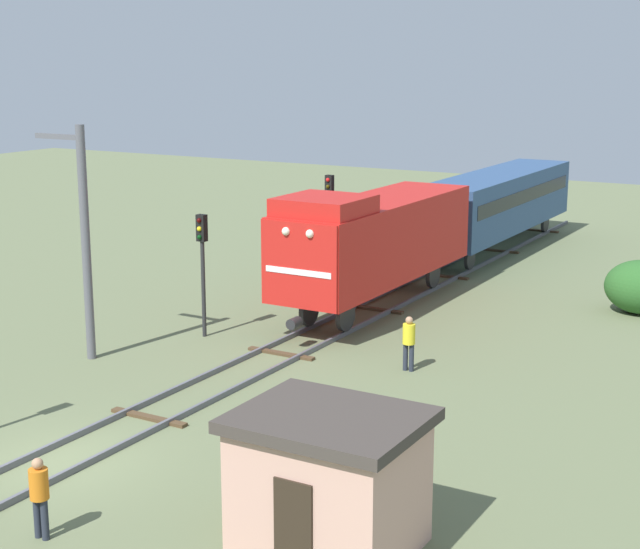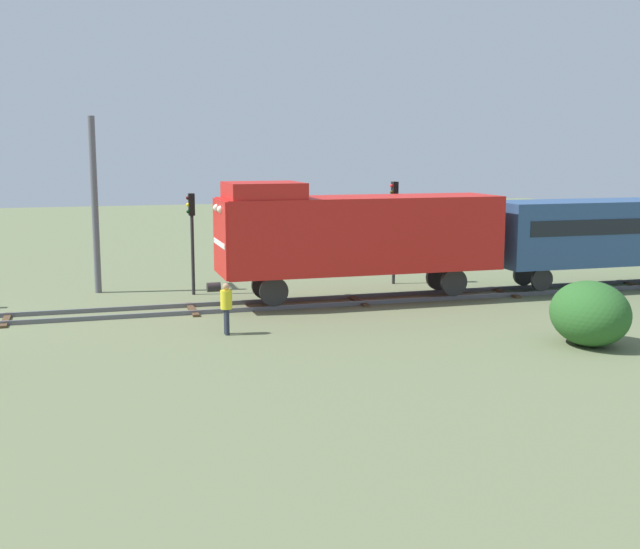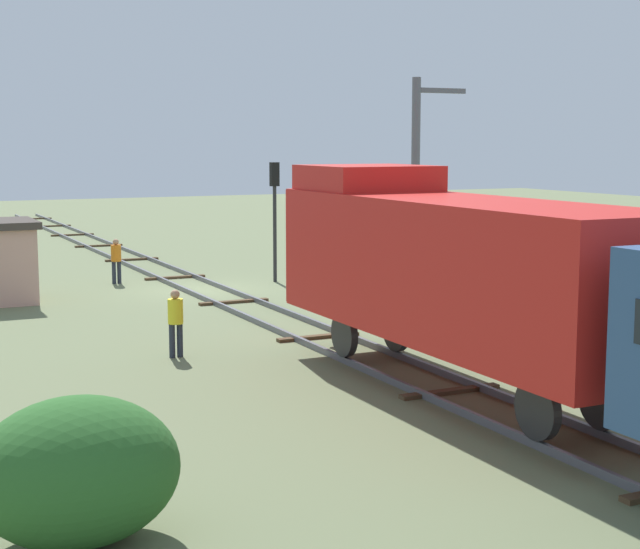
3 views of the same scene
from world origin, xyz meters
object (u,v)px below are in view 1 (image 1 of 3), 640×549
object	(u,v)px
worker_by_signal	(409,339)
relay_hut	(329,481)
traffic_signal_mid	(202,252)
locomotive	(373,238)
worker_near_track	(39,492)
catenary_mast	(84,236)
traffic_signal_far	(329,209)
passenger_car_leading	(498,200)

from	to	relation	value
worker_by_signal	relay_hut	distance (m)	11.22
traffic_signal_mid	worker_by_signal	distance (m)	7.84
locomotive	worker_near_track	world-z (taller)	locomotive
locomotive	catenary_mast	distance (m)	11.03
catenary_mast	relay_hut	bearing A→B (deg)	-28.59
traffic_signal_far	relay_hut	distance (m)	22.61
worker_near_track	catenary_mast	xyz separation A→B (m)	(-7.47, 9.38, 2.91)
traffic_signal_mid	traffic_signal_far	xyz separation A→B (m)	(-0.20, 8.99, 0.24)
traffic_signal_mid	traffic_signal_far	size ratio (longest dim) A/B	0.92
relay_hut	traffic_signal_far	bearing A→B (deg)	119.50
locomotive	catenary_mast	xyz separation A→B (m)	(-5.07, -9.73, 1.14)
worker_near_track	catenary_mast	bearing A→B (deg)	-129.91
worker_near_track	catenary_mast	size ratio (longest dim) A/B	0.23
locomotive	relay_hut	bearing A→B (deg)	-65.65
traffic_signal_mid	relay_hut	xyz separation A→B (m)	(10.90, -10.63, -1.53)
passenger_car_leading	catenary_mast	size ratio (longest dim) A/B	1.91
traffic_signal_mid	catenary_mast	world-z (taller)	catenary_mast
traffic_signal_far	worker_by_signal	distance (m)	12.03
passenger_car_leading	worker_near_track	xyz separation A→B (m)	(2.40, -32.45, -1.53)
passenger_car_leading	traffic_signal_far	bearing A→B (deg)	-109.28
traffic_signal_far	catenary_mast	xyz separation A→B (m)	(-1.47, -12.77, 0.75)
catenary_mast	passenger_car_leading	bearing A→B (deg)	77.61
passenger_car_leading	worker_by_signal	size ratio (longest dim) A/B	8.24
passenger_car_leading	catenary_mast	world-z (taller)	catenary_mast
traffic_signal_far	relay_hut	xyz separation A→B (m)	(11.10, -19.62, -1.77)
locomotive	worker_by_signal	distance (m)	7.42
locomotive	traffic_signal_far	size ratio (longest dim) A/B	2.54
worker_near_track	worker_by_signal	bearing A→B (deg)	-176.16
worker_near_track	catenary_mast	world-z (taller)	catenary_mast
locomotive	worker_near_track	size ratio (longest dim) A/B	6.82
traffic_signal_mid	traffic_signal_far	distance (m)	8.99
worker_near_track	traffic_signal_far	bearing A→B (deg)	-153.27
traffic_signal_far	worker_by_signal	xyz separation A→B (m)	(7.80, -8.90, -2.16)
worker_near_track	relay_hut	bearing A→B (deg)	127.99
worker_near_track	relay_hut	size ratio (longest dim) A/B	0.49
locomotive	traffic_signal_mid	size ratio (longest dim) A/B	2.76
traffic_signal_mid	traffic_signal_far	world-z (taller)	traffic_signal_far
passenger_car_leading	catenary_mast	distance (m)	23.65
worker_by_signal	catenary_mast	bearing A→B (deg)	52.07
passenger_car_leading	worker_by_signal	bearing A→B (deg)	-77.65
passenger_car_leading	worker_near_track	distance (m)	32.57
traffic_signal_far	worker_by_signal	bearing A→B (deg)	-48.77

